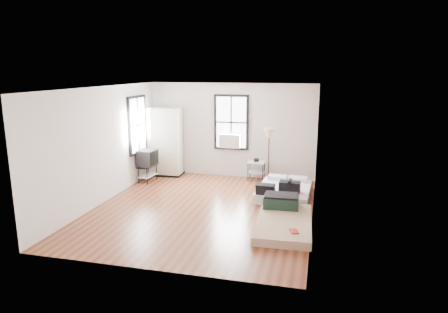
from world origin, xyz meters
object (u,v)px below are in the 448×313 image
(side_table, at_px, (256,166))
(tv_stand, at_px, (147,159))
(floor_lamp, at_px, (269,136))
(mattress_bare, at_px, (283,218))
(mattress_main, at_px, (284,190))
(wardrobe, at_px, (165,142))

(side_table, distance_m, tv_stand, 3.16)
(floor_lamp, relative_size, tv_stand, 1.67)
(mattress_bare, relative_size, side_table, 3.29)
(mattress_bare, xyz_separation_m, tv_stand, (-4.13, 2.32, 0.53))
(mattress_main, relative_size, side_table, 2.74)
(wardrobe, distance_m, tv_stand, 0.93)
(tv_stand, bearing_deg, wardrobe, 81.30)
(wardrobe, bearing_deg, floor_lamp, -1.97)
(floor_lamp, xyz_separation_m, tv_stand, (-3.39, -0.83, -0.66))
(wardrobe, height_order, side_table, wardrobe)
(wardrobe, bearing_deg, mattress_main, -20.42)
(mattress_bare, relative_size, wardrobe, 1.04)
(mattress_main, relative_size, tv_stand, 1.92)
(wardrobe, height_order, tv_stand, wardrobe)
(mattress_main, xyz_separation_m, floor_lamp, (-0.57, 1.25, 1.17))
(side_table, xyz_separation_m, tv_stand, (-3.03, -0.90, 0.23))
(mattress_bare, bearing_deg, mattress_main, 92.98)
(mattress_main, xyz_separation_m, side_table, (-0.93, 1.32, 0.28))
(mattress_main, bearing_deg, floor_lamp, 116.60)
(mattress_bare, distance_m, tv_stand, 4.77)
(mattress_main, relative_size, mattress_bare, 0.83)
(mattress_main, distance_m, tv_stand, 4.01)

